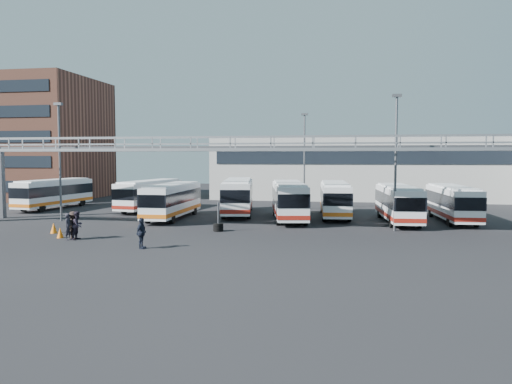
% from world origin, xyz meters
% --- Properties ---
extents(ground, '(140.00, 140.00, 0.00)m').
position_xyz_m(ground, '(0.00, 0.00, 0.00)').
color(ground, black).
rests_on(ground, ground).
extents(gantry, '(51.40, 5.15, 7.10)m').
position_xyz_m(gantry, '(0.00, 5.87, 5.51)').
color(gantry, gray).
rests_on(gantry, ground).
extents(apartment_building, '(18.00, 15.00, 16.00)m').
position_xyz_m(apartment_building, '(-34.00, 30.00, 8.00)').
color(apartment_building, brown).
rests_on(apartment_building, ground).
extents(warehouse, '(42.00, 14.00, 8.00)m').
position_xyz_m(warehouse, '(12.00, 38.00, 4.00)').
color(warehouse, '#9E9E99').
rests_on(warehouse, ground).
extents(light_pole_left, '(0.70, 0.35, 10.21)m').
position_xyz_m(light_pole_left, '(-16.00, 8.00, 5.73)').
color(light_pole_left, '#4C4F54').
rests_on(light_pole_left, ground).
extents(light_pole_mid, '(0.70, 0.35, 10.21)m').
position_xyz_m(light_pole_mid, '(12.00, 7.00, 5.73)').
color(light_pole_mid, '#4C4F54').
rests_on(light_pole_mid, ground).
extents(light_pole_back, '(0.70, 0.35, 10.21)m').
position_xyz_m(light_pole_back, '(4.00, 22.00, 5.73)').
color(light_pole_back, '#4C4F54').
rests_on(light_pole_back, ground).
extents(bus_0, '(3.52, 10.63, 3.17)m').
position_xyz_m(bus_0, '(-22.47, 17.30, 1.75)').
color(bus_0, white).
rests_on(bus_0, ground).
extents(bus_2, '(3.70, 10.60, 3.15)m').
position_xyz_m(bus_2, '(-11.65, 17.48, 1.74)').
color(bus_2, white).
rests_on(bus_2, ground).
extents(bus_3, '(2.63, 10.49, 3.17)m').
position_xyz_m(bus_3, '(-6.99, 11.19, 1.75)').
color(bus_3, white).
rests_on(bus_3, ground).
extents(bus_4, '(4.42, 11.53, 3.42)m').
position_xyz_m(bus_4, '(-1.89, 15.58, 1.89)').
color(bus_4, white).
rests_on(bus_4, ground).
extents(bus_5, '(4.48, 11.30, 3.35)m').
position_xyz_m(bus_5, '(3.45, 12.19, 1.85)').
color(bus_5, white).
rests_on(bus_5, ground).
extents(bus_6, '(3.16, 10.74, 3.22)m').
position_xyz_m(bus_6, '(7.39, 15.12, 1.78)').
color(bus_6, white).
rests_on(bus_6, ground).
extents(bus_7, '(3.17, 10.51, 3.15)m').
position_xyz_m(bus_7, '(12.75, 12.06, 1.74)').
color(bus_7, white).
rests_on(bus_7, ground).
extents(bus_8, '(2.94, 10.30, 3.09)m').
position_xyz_m(bus_8, '(17.41, 13.50, 1.71)').
color(bus_8, white).
rests_on(bus_8, ground).
extents(pedestrian_a, '(0.48, 0.68, 1.80)m').
position_xyz_m(pedestrian_a, '(-9.94, -1.06, 0.90)').
color(pedestrian_a, black).
rests_on(pedestrian_a, ground).
extents(pedestrian_b, '(0.76, 0.95, 1.92)m').
position_xyz_m(pedestrian_b, '(-9.46, -0.73, 0.96)').
color(pedestrian_b, '#26202C').
rests_on(pedestrian_b, ground).
extents(pedestrian_c, '(0.88, 1.32, 1.90)m').
position_xyz_m(pedestrian_c, '(-9.82, -0.66, 0.95)').
color(pedestrian_c, black).
rests_on(pedestrian_c, ground).
extents(pedestrian_d, '(0.53, 1.13, 1.89)m').
position_xyz_m(pedestrian_d, '(-3.84, -3.22, 0.94)').
color(pedestrian_d, black).
rests_on(pedestrian_d, ground).
extents(cone_left, '(0.48, 0.48, 0.73)m').
position_xyz_m(cone_left, '(-10.98, -0.37, 0.36)').
color(cone_left, orange).
rests_on(cone_left, ground).
extents(cone_right, '(0.57, 0.57, 0.78)m').
position_xyz_m(cone_right, '(-12.62, 1.46, 0.39)').
color(cone_right, orange).
rests_on(cone_right, ground).
extents(tire_stack, '(0.76, 0.76, 2.18)m').
position_xyz_m(tire_stack, '(-1.03, 4.50, 0.37)').
color(tire_stack, black).
rests_on(tire_stack, ground).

